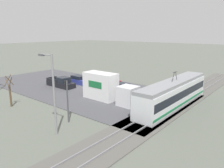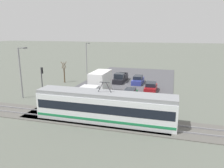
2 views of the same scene
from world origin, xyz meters
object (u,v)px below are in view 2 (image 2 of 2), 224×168
sedan_car_2 (138,80)px  traffic_light_pole (42,78)px  street_lamp_near_crossing (87,56)px  light_rail_tram (105,107)px  box_truck (98,86)px  street_tree (64,73)px  pickup_truck (120,78)px  street_lamp_mid_block (21,69)px  sedan_car_1 (130,94)px  sedan_car_0 (151,87)px

sedan_car_2 → traffic_light_pole: traffic_light_pole is taller
street_lamp_near_crossing → light_rail_tram: bearing=116.2°
box_truck → street_tree: (9.83, -7.94, 0.08)m
pickup_truck → traffic_light_pole: (9.11, 12.97, 2.23)m
street_lamp_mid_block → street_lamp_near_crossing: bearing=-97.2°
light_rail_tram → sedan_car_1: (-1.05, -9.14, -1.03)m
sedan_car_1 → street_lamp_near_crossing: size_ratio=0.58×
pickup_truck → sedan_car_0: size_ratio=1.35×
pickup_truck → sedan_car_2: 3.65m
street_lamp_mid_block → light_rail_tram: bearing=160.4°
light_rail_tram → sedan_car_0: (-3.61, -14.06, -1.01)m
box_truck → traffic_light_pole: 8.65m
sedan_car_1 → sedan_car_2: sedan_car_2 is taller
box_truck → pickup_truck: box_truck is taller
sedan_car_2 → street_tree: 14.51m
box_truck → street_lamp_near_crossing: street_lamp_near_crossing is taller
pickup_truck → street_lamp_mid_block: (11.70, 14.22, 3.66)m
pickup_truck → street_tree: 11.11m
traffic_light_pole → street_lamp_mid_block: size_ratio=0.60×
pickup_truck → street_tree: street_tree is taller
pickup_truck → sedan_car_2: bearing=173.5°
light_rail_tram → street_lamp_near_crossing: size_ratio=2.12×
pickup_truck → street_lamp_near_crossing: 11.22m
box_truck → street_lamp_mid_block: bearing=15.3°
box_truck → sedan_car_2: bearing=-111.9°
light_rail_tram → sedan_car_0: bearing=-104.4°
light_rail_tram → sedan_car_2: (-0.63, -19.05, -1.00)m
pickup_truck → street_lamp_mid_block: 18.78m
street_lamp_near_crossing → box_truck: bearing=117.2°
sedan_car_1 → street_lamp_mid_block: (15.75, 3.90, 3.75)m
sedan_car_1 → street_lamp_near_crossing: 20.83m
box_truck → sedan_car_0: 9.42m
sedan_car_1 → box_truck: bearing=-169.3°
light_rail_tram → sedan_car_1: bearing=-96.6°
sedan_car_0 → sedan_car_2: size_ratio=0.91×
light_rail_tram → street_tree: (13.54, -16.18, 0.20)m
pickup_truck → sedan_car_2: size_ratio=1.23×
traffic_light_pole → street_tree: size_ratio=1.09×
pickup_truck → traffic_light_pole: bearing=54.9°
traffic_light_pole → box_truck: bearing=-168.2°
street_lamp_mid_block → sedan_car_0: bearing=-154.3°
light_rail_tram → sedan_car_0: size_ratio=3.62×
light_rail_tram → traffic_light_pole: traffic_light_pole is taller
sedan_car_2 → box_truck: bearing=68.1°
sedan_car_0 → street_lamp_mid_block: (18.31, 8.82, 3.73)m
sedan_car_2 → street_tree: street_tree is taller
box_truck → street_lamp_near_crossing: bearing=-62.8°
light_rail_tram → street_lamp_mid_block: 15.83m
sedan_car_0 → sedan_car_1: sedan_car_0 is taller
street_lamp_near_crossing → sedan_car_2: bearing=156.0°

